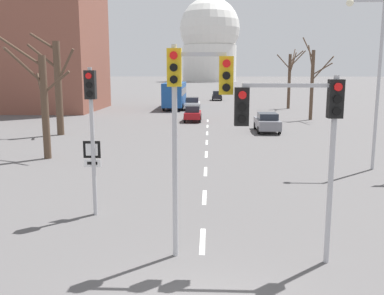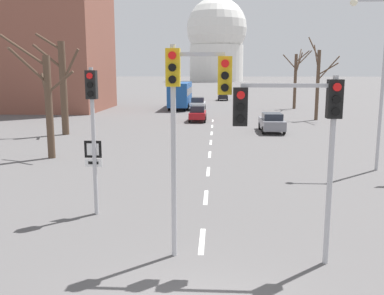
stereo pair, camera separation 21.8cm
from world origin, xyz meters
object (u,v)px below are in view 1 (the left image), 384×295
sedan_near_left (217,96)px  city_bus (175,93)px  street_lamp_right (373,68)px  sedan_mid_centre (192,104)px  sedan_near_right (193,113)px  traffic_signal_near_right (301,122)px  route_sign_post (92,164)px  traffic_signal_centre_tall (191,99)px  sedan_far_left (267,122)px  traffic_signal_near_left (91,114)px

sedan_near_left → city_bus: size_ratio=0.36×
street_lamp_right → sedan_mid_centre: 35.69m
sedan_near_right → sedan_mid_centre: sedan_mid_centre is taller
traffic_signal_near_right → route_sign_post: bearing=150.5°
traffic_signal_centre_tall → sedan_far_left: size_ratio=1.27×
sedan_near_right → sedan_far_left: bearing=-47.9°
traffic_signal_centre_tall → sedan_near_right: (-1.22, 31.85, -3.47)m
street_lamp_right → city_bus: 38.43m
street_lamp_right → city_bus: street_lamp_right is taller
street_lamp_right → sedan_far_left: street_lamp_right is taller
route_sign_post → city_bus: size_ratio=0.25×
traffic_signal_centre_tall → street_lamp_right: 13.86m
sedan_near_left → sedan_mid_centre: (-3.51, -18.84, 0.03)m
route_sign_post → sedan_near_left: bearing=84.9°
traffic_signal_near_left → sedan_mid_centre: (1.76, 41.48, -2.74)m
traffic_signal_centre_tall → traffic_signal_near_right: bearing=-5.3°
sedan_near_right → traffic_signal_centre_tall: bearing=-87.8°
sedan_near_left → route_sign_post: bearing=-95.1°
traffic_signal_centre_tall → city_bus: size_ratio=0.53×
traffic_signal_near_left → traffic_signal_near_right: (6.31, -3.53, 0.16)m
traffic_signal_near_right → sedan_near_right: bearing=97.1°
traffic_signal_near_left → sedan_near_left: bearing=85.0°
sedan_near_left → sedan_mid_centre: sedan_mid_centre is taller
traffic_signal_centre_tall → sedan_near_left: 63.71m
traffic_signal_near_right → sedan_far_left: traffic_signal_near_right is taller
traffic_signal_centre_tall → sedan_mid_centre: 44.92m
traffic_signal_near_right → sedan_near_right: size_ratio=1.28×
sedan_mid_centre → sedan_near_right: bearing=-87.5°
traffic_signal_near_right → sedan_near_left: (-1.05, 63.85, -2.93)m
traffic_signal_centre_tall → sedan_mid_centre: (-1.78, 44.75, -3.45)m
traffic_signal_centre_tall → sedan_mid_centre: bearing=92.3°
street_lamp_right → sedan_near_right: size_ratio=2.20×
traffic_signal_near_right → street_lamp_right: bearing=62.5°
traffic_signal_centre_tall → city_bus: (-4.25, 46.97, -2.24)m
traffic_signal_centre_tall → route_sign_post: 5.49m
traffic_signal_near_right → city_bus: 47.77m
sedan_near_left → city_bus: city_bus is taller
city_bus → route_sign_post: bearing=-89.1°
traffic_signal_near_right → sedan_mid_centre: (-4.55, 45.01, -2.90)m
sedan_near_right → city_bus: city_bus is taller
street_lamp_right → traffic_signal_near_left: bearing=-147.9°
street_lamp_right → sedan_mid_centre: size_ratio=2.09×
sedan_near_left → traffic_signal_near_right: bearing=-89.1°
traffic_signal_near_left → traffic_signal_near_right: bearing=-29.2°
route_sign_post → sedan_mid_centre: 41.45m
sedan_near_right → sedan_mid_centre: size_ratio=0.95×
traffic_signal_centre_tall → sedan_near_left: (1.73, 63.59, -3.48)m
sedan_near_left → sedan_near_right: bearing=-95.3°
traffic_signal_centre_tall → sedan_far_left: 25.44m
traffic_signal_centre_tall → sedan_near_left: traffic_signal_centre_tall is taller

